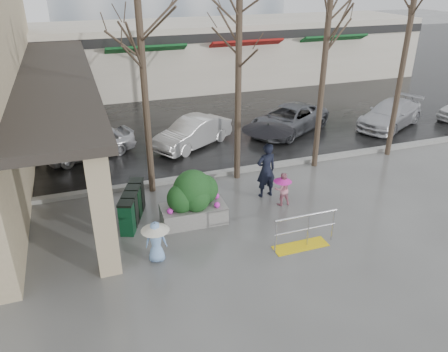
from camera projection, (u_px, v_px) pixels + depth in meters
ground at (242, 233)px, 13.00m from camera, size 120.00×120.00×0.00m
street_asphalt at (132, 76)px, 31.70m from camera, size 120.00×36.00×0.01m
curb at (203, 176)px, 16.37m from camera, size 120.00×0.30×0.15m
canopy_slab at (52, 68)px, 16.80m from camera, size 2.80×18.00×0.25m
pillar_front at (103, 212)px, 10.65m from camera, size 0.55×0.55×3.50m
pillar_back at (86, 128)px, 16.18m from camera, size 0.55×0.55×3.50m
storefront_row at (169, 55)px, 28.00m from camera, size 34.00×6.74×4.00m
handrail at (303, 235)px, 12.22m from camera, size 1.90×0.50×1.03m
tree_west at (141, 42)px, 13.26m from camera, size 3.20×3.20×6.80m
tree_midwest at (239, 32)px, 14.15m from camera, size 3.20×3.20×7.00m
tree_mideast at (327, 39)px, 15.29m from camera, size 3.20×3.20×6.50m
tree_east at (411, 20)px, 16.11m from camera, size 3.20×3.20×7.20m
woman at (267, 151)px, 14.39m from camera, size 1.71×1.71×2.62m
child_pink at (282, 187)px, 14.28m from camera, size 0.61×0.61×1.14m
child_blue at (156, 238)px, 11.47m from camera, size 0.76×0.76×1.18m
planter at (193, 198)px, 13.23m from camera, size 2.01×1.17×1.73m
news_boxes at (132, 206)px, 13.40m from camera, size 1.06×1.91×1.05m
car_a at (89, 142)px, 17.94m from camera, size 3.97×2.54×1.26m
car_b at (193, 133)px, 18.99m from camera, size 3.96×3.12×1.26m
car_c at (288, 119)px, 20.68m from camera, size 4.97×4.07×1.26m
car_d at (390, 114)px, 21.37m from camera, size 4.67×3.55×1.26m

